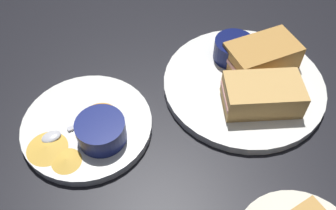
# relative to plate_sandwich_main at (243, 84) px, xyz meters

# --- Properties ---
(ground_plane) EXTENTS (1.10, 1.10, 0.03)m
(ground_plane) POSITION_rel_plate_sandwich_main_xyz_m (0.01, 0.03, -0.02)
(ground_plane) COLOR black
(plate_sandwich_main) EXTENTS (0.30, 0.30, 0.02)m
(plate_sandwich_main) POSITION_rel_plate_sandwich_main_xyz_m (0.00, 0.00, 0.00)
(plate_sandwich_main) COLOR white
(plate_sandwich_main) RESTS_ON ground_plane
(sandwich_half_near) EXTENTS (0.14, 0.09, 0.05)m
(sandwich_half_near) POSITION_rel_plate_sandwich_main_xyz_m (-0.02, 0.05, 0.03)
(sandwich_half_near) COLOR tan
(sandwich_half_near) RESTS_ON plate_sandwich_main
(sandwich_half_far) EXTENTS (0.15, 0.13, 0.05)m
(sandwich_half_far) POSITION_rel_plate_sandwich_main_xyz_m (-0.03, -0.05, 0.03)
(sandwich_half_far) COLOR #C68C42
(sandwich_half_far) RESTS_ON plate_sandwich_main
(ramekin_dark_sauce) EXTENTS (0.08, 0.08, 0.04)m
(ramekin_dark_sauce) POSITION_rel_plate_sandwich_main_xyz_m (0.02, -0.06, 0.03)
(ramekin_dark_sauce) COLOR #0C144C
(ramekin_dark_sauce) RESTS_ON plate_sandwich_main
(spoon_by_dark_ramekin) EXTENTS (0.03, 0.10, 0.01)m
(spoon_by_dark_ramekin) POSITION_rel_plate_sandwich_main_xyz_m (0.01, -0.01, 0.01)
(spoon_by_dark_ramekin) COLOR silver
(spoon_by_dark_ramekin) RESTS_ON plate_sandwich_main
(plate_chips_companion) EXTENTS (0.22, 0.22, 0.02)m
(plate_chips_companion) POSITION_rel_plate_sandwich_main_xyz_m (0.27, 0.12, 0.00)
(plate_chips_companion) COLOR white
(plate_chips_companion) RESTS_ON ground_plane
(ramekin_light_gravy) EXTENTS (0.08, 0.08, 0.04)m
(ramekin_light_gravy) POSITION_rel_plate_sandwich_main_xyz_m (0.24, 0.14, 0.03)
(ramekin_light_gravy) COLOR navy
(ramekin_light_gravy) RESTS_ON plate_chips_companion
(spoon_by_gravy_ramekin) EXTENTS (0.09, 0.07, 0.01)m
(spoon_by_gravy_ramekin) POSITION_rel_plate_sandwich_main_xyz_m (0.31, 0.14, 0.01)
(spoon_by_gravy_ramekin) COLOR silver
(spoon_by_gravy_ramekin) RESTS_ON plate_chips_companion
(plantain_chip_scatter) EXTENTS (0.16, 0.16, 0.01)m
(plantain_chip_scatter) POSITION_rel_plate_sandwich_main_xyz_m (0.28, 0.15, 0.01)
(plantain_chip_scatter) COLOR gold
(plantain_chip_scatter) RESTS_ON plate_chips_companion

